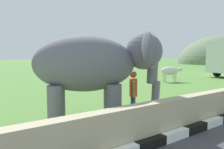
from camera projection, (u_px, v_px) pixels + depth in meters
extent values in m
cube|color=black|center=(151.00, 144.00, 5.14)|extent=(0.90, 0.20, 0.24)
cube|color=white|center=(175.00, 135.00, 5.67)|extent=(0.90, 0.20, 0.24)
cube|color=black|center=(195.00, 128.00, 6.21)|extent=(0.90, 0.20, 0.24)
cube|color=white|center=(213.00, 123.00, 6.74)|extent=(0.90, 0.20, 0.24)
cube|color=tan|center=(145.00, 124.00, 5.41)|extent=(28.00, 0.36, 1.00)
cylinder|color=slate|center=(110.00, 100.00, 7.39)|extent=(0.44, 0.44, 1.33)
cylinder|color=slate|center=(114.00, 107.00, 6.50)|extent=(0.44, 0.44, 1.33)
cylinder|color=slate|center=(58.00, 102.00, 7.15)|extent=(0.44, 0.44, 1.33)
cylinder|color=slate|center=(55.00, 109.00, 6.26)|extent=(0.44, 0.44, 1.33)
ellipsoid|color=slate|center=(84.00, 64.00, 6.71)|extent=(3.49, 2.87, 1.70)
sphere|color=slate|center=(144.00, 51.00, 6.95)|extent=(1.16, 1.16, 1.16)
ellipsoid|color=#D84C8C|center=(153.00, 46.00, 6.98)|extent=(0.62, 0.73, 0.44)
ellipsoid|color=slate|center=(134.00, 50.00, 7.69)|extent=(0.64, 0.91, 1.00)
ellipsoid|color=slate|center=(147.00, 49.00, 6.15)|extent=(0.64, 0.91, 1.00)
cylinder|color=slate|center=(153.00, 68.00, 7.04)|extent=(0.50, 0.54, 0.98)
cylinder|color=slate|center=(156.00, 93.00, 7.13)|extent=(0.40, 0.45, 0.83)
cone|color=beige|center=(148.00, 65.00, 7.30)|extent=(0.39, 0.56, 0.22)
cone|color=beige|center=(154.00, 66.00, 6.75)|extent=(0.39, 0.56, 0.22)
cylinder|color=navy|center=(133.00, 107.00, 7.53)|extent=(0.15, 0.15, 0.82)
cylinder|color=navy|center=(133.00, 108.00, 7.33)|extent=(0.15, 0.15, 0.82)
cube|color=#D85919|center=(133.00, 87.00, 7.37)|extent=(0.43, 0.46, 0.58)
cylinder|color=#9E7251|center=(133.00, 87.00, 7.63)|extent=(0.14, 0.14, 0.52)
cylinder|color=#9E7251|center=(134.00, 89.00, 7.11)|extent=(0.15, 0.16, 0.53)
sphere|color=#9E7251|center=(133.00, 74.00, 7.33)|extent=(0.23, 0.23, 0.23)
cylinder|color=black|center=(217.00, 72.00, 22.36)|extent=(1.04, 0.46, 1.00)
cylinder|color=beige|center=(173.00, 78.00, 18.17)|extent=(0.12, 0.12, 0.65)
cylinder|color=beige|center=(176.00, 78.00, 17.82)|extent=(0.12, 0.12, 0.65)
cylinder|color=beige|center=(163.00, 78.00, 17.97)|extent=(0.12, 0.12, 0.65)
cylinder|color=beige|center=(165.00, 78.00, 17.62)|extent=(0.12, 0.12, 0.65)
ellipsoid|color=beige|center=(170.00, 71.00, 17.85)|extent=(1.62, 1.14, 0.66)
ellipsoid|color=beige|center=(180.00, 69.00, 18.05)|extent=(0.47, 0.40, 0.32)
ellipsoid|color=#667859|center=(224.00, 63.00, 56.60)|extent=(26.22, 20.97, 14.45)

